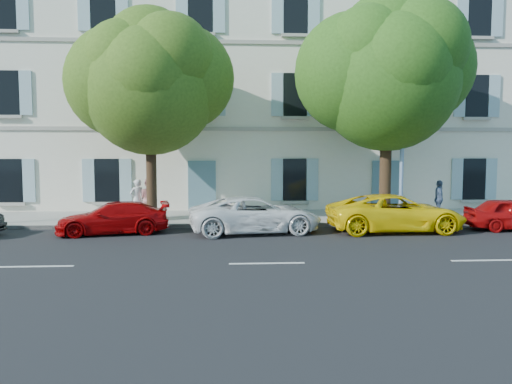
{
  "coord_description": "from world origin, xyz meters",
  "views": [
    {
      "loc": [
        -1.07,
        -16.9,
        2.96
      ],
      "look_at": [
        0.07,
        2.0,
        1.4
      ],
      "focal_mm": 35.0,
      "sensor_mm": 36.0,
      "label": 1
    }
  ],
  "objects": [
    {
      "name": "tree_left",
      "position": [
        -4.05,
        3.26,
        5.42
      ],
      "size": [
        5.28,
        5.28,
        8.19
      ],
      "color": "#3A2819",
      "rests_on": "sidewalk"
    },
    {
      "name": "sidewalk",
      "position": [
        0.0,
        4.45,
        0.07
      ],
      "size": [
        36.0,
        4.5,
        0.15
      ],
      "primitive_type": "cube",
      "color": "#A09E96",
      "rests_on": "ground"
    },
    {
      "name": "pedestrian_b",
      "position": [
        -4.25,
        3.8,
        1.0
      ],
      "size": [
        1.04,
        1.01,
        1.69
      ],
      "primitive_type": "imported",
      "rotation": [
        0.0,
        0.0,
        2.5
      ],
      "color": "#AE6F6F",
      "rests_on": "sidewalk"
    },
    {
      "name": "ground",
      "position": [
        0.0,
        0.0,
        0.0
      ],
      "size": [
        90.0,
        90.0,
        0.0
      ],
      "primitive_type": "plane",
      "color": "black"
    },
    {
      "name": "car_yellow_supercar",
      "position": [
        5.15,
        0.92,
        0.69
      ],
      "size": [
        5.01,
        2.39,
        1.38
      ],
      "primitive_type": "imported",
      "rotation": [
        0.0,
        0.0,
        1.59
      ],
      "color": "yellow",
      "rests_on": "ground"
    },
    {
      "name": "tree_right",
      "position": [
        5.42,
        3.03,
        5.79
      ],
      "size": [
        5.71,
        5.71,
        8.8
      ],
      "color": "#3A2819",
      "rests_on": "sidewalk"
    },
    {
      "name": "street_lamp",
      "position": [
        5.93,
        2.44,
        4.61
      ],
      "size": [
        0.29,
        1.68,
        7.88
      ],
      "color": "#7293BF",
      "rests_on": "sidewalk"
    },
    {
      "name": "building",
      "position": [
        0.0,
        10.2,
        6.0
      ],
      "size": [
        28.0,
        7.0,
        12.0
      ],
      "primitive_type": "cube",
      "color": "white",
      "rests_on": "ground"
    },
    {
      "name": "kerb",
      "position": [
        0.0,
        2.28,
        0.08
      ],
      "size": [
        36.0,
        0.16,
        0.16
      ],
      "primitive_type": "cube",
      "color": "#9E998E",
      "rests_on": "ground"
    },
    {
      "name": "car_white_coupe",
      "position": [
        -0.02,
        0.94,
        0.66
      ],
      "size": [
        5.0,
        2.81,
        1.32
      ],
      "primitive_type": "imported",
      "rotation": [
        0.0,
        0.0,
        1.71
      ],
      "color": "white",
      "rests_on": "ground"
    },
    {
      "name": "car_red_coupe",
      "position": [
        -5.1,
        1.06,
        0.57
      ],
      "size": [
        4.16,
        2.29,
        1.14
      ],
      "primitive_type": "imported",
      "rotation": [
        0.0,
        0.0,
        4.9
      ],
      "color": "#9F0405",
      "rests_on": "ground"
    },
    {
      "name": "pedestrian_a",
      "position": [
        -4.72,
        3.77,
        0.98
      ],
      "size": [
        0.72,
        0.66,
        1.65
      ],
      "primitive_type": "imported",
      "rotation": [
        0.0,
        0.0,
        3.7
      ],
      "color": "silver",
      "rests_on": "sidewalk"
    },
    {
      "name": "pedestrian_c",
      "position": [
        7.89,
        3.47,
        0.94
      ],
      "size": [
        0.54,
        0.98,
        1.59
      ],
      "primitive_type": "imported",
      "rotation": [
        0.0,
        0.0,
        1.4
      ],
      "color": "#496086",
      "rests_on": "sidewalk"
    }
  ]
}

